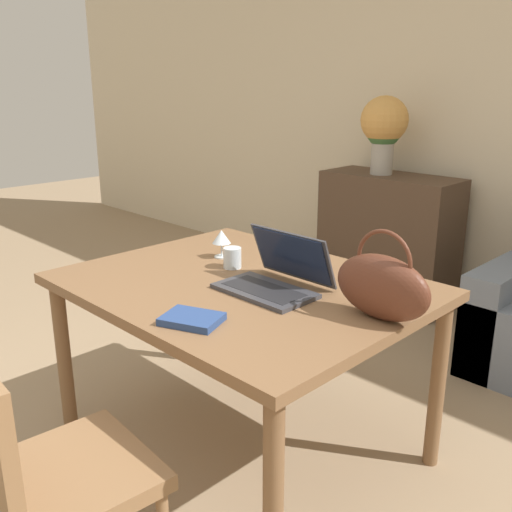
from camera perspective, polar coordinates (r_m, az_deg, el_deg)
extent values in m
cube|color=brown|center=(2.22, -1.33, -3.07)|extent=(1.34, 1.06, 0.04)
cylinder|color=brown|center=(2.59, -18.62, -9.95)|extent=(0.06, 0.06, 0.71)
cylinder|color=brown|center=(1.74, 1.73, -23.71)|extent=(0.06, 0.06, 0.71)
cylinder|color=brown|center=(3.07, -2.84, -4.72)|extent=(0.06, 0.06, 0.71)
cylinder|color=brown|center=(2.40, 17.70, -12.19)|extent=(0.06, 0.06, 0.71)
cube|color=olive|center=(1.81, -18.10, -20.23)|extent=(0.47, 0.47, 0.05)
cylinder|color=olive|center=(2.14, -14.74, -20.89)|extent=(0.04, 0.04, 0.39)
cube|color=slate|center=(3.48, 23.96, -4.86)|extent=(0.20, 0.86, 0.56)
cube|color=#4C3828|center=(4.07, 13.00, 1.72)|extent=(0.93, 0.40, 0.89)
cube|color=#38383D|center=(2.09, 0.86, -3.51)|extent=(0.37, 0.21, 0.02)
cube|color=black|center=(2.09, 0.76, -3.33)|extent=(0.31, 0.14, 0.00)
cube|color=#38383D|center=(2.17, 3.67, 0.06)|extent=(0.37, 0.08, 0.20)
cube|color=#19233D|center=(2.16, 3.54, 0.09)|extent=(0.34, 0.08, 0.18)
cylinder|color=silver|center=(2.37, -2.38, -0.18)|extent=(0.08, 0.08, 0.09)
cylinder|color=silver|center=(2.52, -3.44, -0.05)|extent=(0.07, 0.07, 0.01)
cylinder|color=silver|center=(2.51, -3.45, 0.65)|extent=(0.01, 0.01, 0.06)
cone|color=silver|center=(2.49, -3.47, 1.95)|extent=(0.08, 0.08, 0.06)
ellipsoid|color=#592D1E|center=(1.88, 12.48, -3.08)|extent=(0.34, 0.12, 0.22)
torus|color=#592D1E|center=(1.86, 12.66, -0.42)|extent=(0.20, 0.01, 0.20)
cylinder|color=#9E998E|center=(3.98, 12.49, 9.71)|extent=(0.15, 0.15, 0.24)
sphere|color=#3D6B38|center=(3.96, 12.66, 12.23)|extent=(0.24, 0.24, 0.24)
sphere|color=#D6994C|center=(3.96, 12.72, 13.14)|extent=(0.31, 0.31, 0.31)
cube|color=navy|center=(1.85, -6.43, -6.29)|extent=(0.22, 0.20, 0.02)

